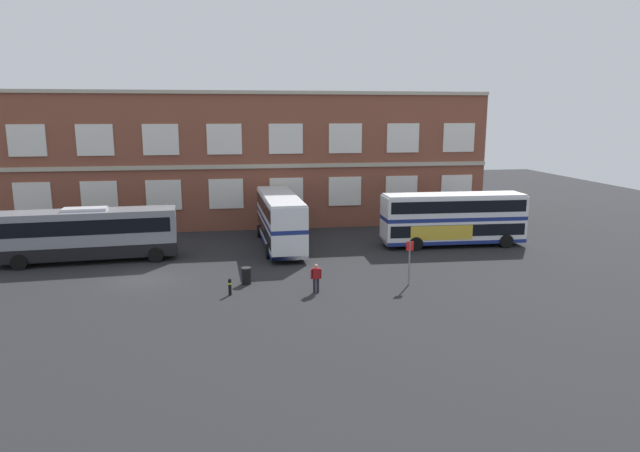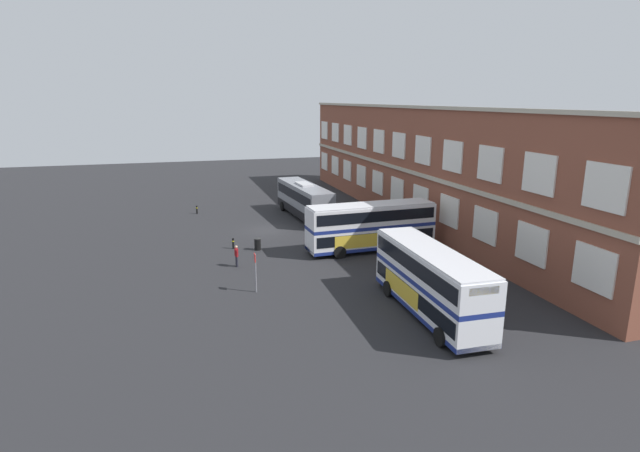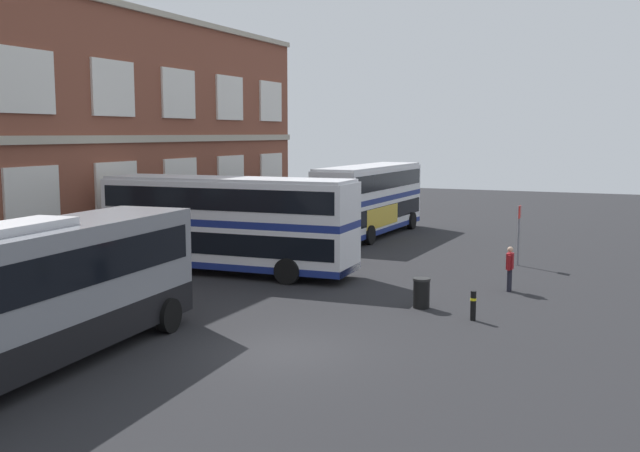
# 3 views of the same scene
# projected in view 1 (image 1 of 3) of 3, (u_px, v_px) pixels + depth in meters

# --- Properties ---
(ground_plane) EXTENTS (120.00, 120.00, 0.00)m
(ground_plane) POSITION_uv_depth(u_px,v_px,m) (147.00, 270.00, 36.62)
(ground_plane) COLOR #232326
(brick_terminal_building) EXTENTS (57.88, 8.19, 12.05)m
(brick_terminal_building) POSITION_uv_depth(u_px,v_px,m) (167.00, 161.00, 50.91)
(brick_terminal_building) COLOR brown
(brick_terminal_building) RESTS_ON ground
(double_decker_near) EXTENTS (3.19, 11.09, 4.07)m
(double_decker_near) POSITION_uv_depth(u_px,v_px,m) (280.00, 220.00, 42.63)
(double_decker_near) COLOR silver
(double_decker_near) RESTS_ON ground
(double_decker_middle) EXTENTS (11.06, 3.08, 4.07)m
(double_decker_middle) POSITION_uv_depth(u_px,v_px,m) (453.00, 218.00, 43.12)
(double_decker_middle) COLOR silver
(double_decker_middle) RESTS_ON ground
(touring_coach) EXTENTS (12.16, 3.58, 3.80)m
(touring_coach) POSITION_uv_depth(u_px,v_px,m) (87.00, 235.00, 38.39)
(touring_coach) COLOR gray
(touring_coach) RESTS_ON ground
(waiting_passenger) EXTENTS (0.63, 0.25, 1.70)m
(waiting_passenger) POSITION_uv_depth(u_px,v_px,m) (316.00, 277.00, 31.82)
(waiting_passenger) COLOR black
(waiting_passenger) RESTS_ON ground
(bus_stand_flag) EXTENTS (0.44, 0.10, 2.70)m
(bus_stand_flag) POSITION_uv_depth(u_px,v_px,m) (409.00, 259.00, 33.09)
(bus_stand_flag) COLOR slate
(bus_stand_flag) RESTS_ON ground
(station_litter_bin) EXTENTS (0.60, 0.60, 1.03)m
(station_litter_bin) POSITION_uv_depth(u_px,v_px,m) (246.00, 276.00, 33.53)
(station_litter_bin) COLOR black
(station_litter_bin) RESTS_ON ground
(safety_bollard_west) EXTENTS (0.19, 0.19, 0.95)m
(safety_bollard_west) POSITION_uv_depth(u_px,v_px,m) (230.00, 287.00, 31.48)
(safety_bollard_west) COLOR black
(safety_bollard_west) RESTS_ON ground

